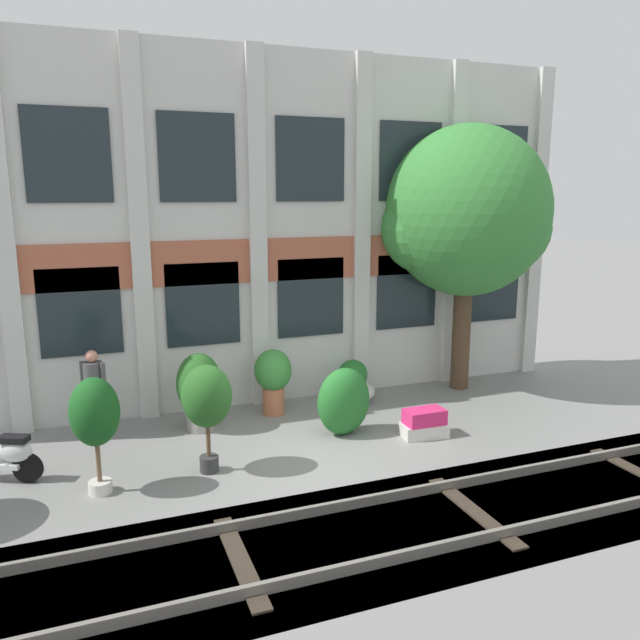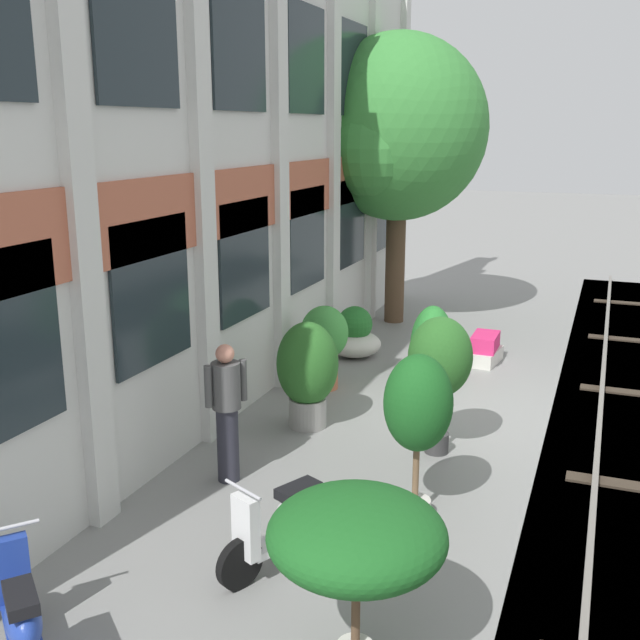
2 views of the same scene
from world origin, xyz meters
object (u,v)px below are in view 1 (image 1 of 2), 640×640
at_px(potted_plant_square_trough, 424,424).
at_px(potted_plant_stone_basin, 273,376).
at_px(topiary_hedge, 344,401).
at_px(potted_plant_terracotta_small, 207,399).
at_px(broadleaf_tree, 467,216).
at_px(scooter_near_curb, 3,455).
at_px(potted_plant_wide_bowl, 353,385).
at_px(potted_plant_fluted_column, 199,388).
at_px(potted_plant_tall_urn, 95,415).
at_px(resident_by_doorway, 94,392).

distance_m(potted_plant_square_trough, potted_plant_stone_basin, 3.21).
relative_size(potted_plant_stone_basin, topiary_hedge, 1.06).
distance_m(potted_plant_stone_basin, potted_plant_terracotta_small, 2.89).
bearing_deg(broadleaf_tree, potted_plant_square_trough, -134.48).
bearing_deg(scooter_near_curb, potted_plant_square_trough, -160.65).
bearing_deg(scooter_near_curb, potted_plant_wide_bowl, -141.65).
distance_m(potted_plant_wide_bowl, potted_plant_fluted_column, 3.46).
bearing_deg(potted_plant_terracotta_small, potted_plant_fluted_column, 84.00).
relative_size(potted_plant_square_trough, potted_plant_wide_bowl, 0.91).
height_order(potted_plant_stone_basin, potted_plant_fluted_column, potted_plant_fluted_column).
height_order(potted_plant_tall_urn, scooter_near_curb, potted_plant_tall_urn).
height_order(potted_plant_wide_bowl, scooter_near_curb, scooter_near_curb).
distance_m(potted_plant_terracotta_small, resident_by_doorway, 2.74).
height_order(potted_plant_wide_bowl, potted_plant_stone_basin, potted_plant_stone_basin).
height_order(resident_by_doorway, topiary_hedge, resident_by_doorway).
relative_size(potted_plant_stone_basin, potted_plant_terracotta_small, 0.75).
bearing_deg(potted_plant_fluted_column, potted_plant_wide_bowl, 7.72).
relative_size(broadleaf_tree, scooter_near_curb, 4.63).
xyz_separation_m(potted_plant_fluted_column, potted_plant_terracotta_small, (-0.20, -1.89, 0.41)).
distance_m(potted_plant_tall_urn, resident_by_doorway, 2.31).
relative_size(potted_plant_wide_bowl, resident_by_doorway, 0.57).
bearing_deg(potted_plant_wide_bowl, potted_plant_square_trough, -78.84).
distance_m(broadleaf_tree, potted_plant_stone_basin, 5.55).
distance_m(potted_plant_wide_bowl, topiary_hedge, 1.89).
distance_m(potted_plant_tall_urn, scooter_near_curb, 1.87).
xyz_separation_m(potted_plant_tall_urn, potted_plant_fluted_column, (1.89, 2.03, -0.41)).
bearing_deg(potted_plant_fluted_column, topiary_hedge, -25.32).
bearing_deg(potted_plant_stone_basin, potted_plant_terracotta_small, -128.27).
relative_size(potted_plant_tall_urn, resident_by_doorway, 1.08).
relative_size(potted_plant_square_trough, potted_plant_fluted_column, 0.58).
height_order(broadleaf_tree, topiary_hedge, broadleaf_tree).
relative_size(potted_plant_fluted_column, resident_by_doorway, 0.90).
bearing_deg(potted_plant_square_trough, resident_by_doorway, 160.01).
relative_size(scooter_near_curb, resident_by_doorway, 0.76).
distance_m(potted_plant_tall_urn, potted_plant_stone_basin, 4.23).
height_order(potted_plant_square_trough, resident_by_doorway, resident_by_doorway).
distance_m(broadleaf_tree, potted_plant_square_trough, 4.94).
height_order(potted_plant_fluted_column, scooter_near_curb, potted_plant_fluted_column).
height_order(potted_plant_tall_urn, potted_plant_wide_bowl, potted_plant_tall_urn).
relative_size(potted_plant_square_trough, potted_plant_stone_basin, 0.65).
distance_m(potted_plant_square_trough, potted_plant_tall_urn, 5.83).
height_order(potted_plant_tall_urn, potted_plant_fluted_column, potted_plant_tall_urn).
bearing_deg(potted_plant_tall_urn, potted_plant_terracotta_small, 4.82).
distance_m(potted_plant_fluted_column, topiary_hedge, 2.76).
bearing_deg(potted_plant_wide_bowl, potted_plant_stone_basin, -176.62).
height_order(potted_plant_stone_basin, topiary_hedge, potted_plant_stone_basin).
bearing_deg(potted_plant_terracotta_small, potted_plant_square_trough, 0.76).
bearing_deg(potted_plant_wide_bowl, potted_plant_tall_urn, -154.80).
height_order(broadleaf_tree, potted_plant_wide_bowl, broadleaf_tree).
height_order(broadleaf_tree, potted_plant_fluted_column, broadleaf_tree).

